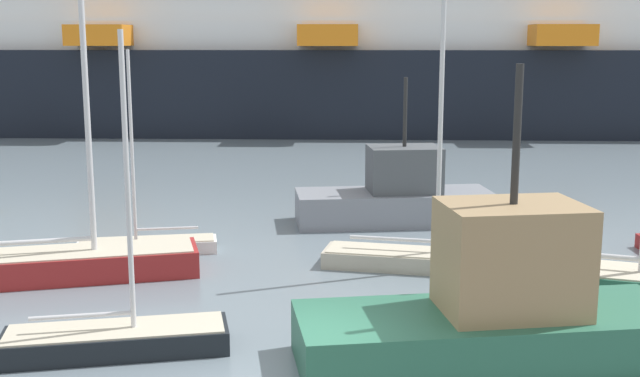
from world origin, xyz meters
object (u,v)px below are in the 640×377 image
object	(u,v)px
fishing_boat_1	(497,308)
sailboat_0	(75,260)
cruise_ship	(130,56)
sailboat_4	(116,337)
fishing_boat_0	(397,196)
sailboat_5	(617,281)
sailboat_6	(421,254)
sailboat_2	(147,243)

from	to	relation	value
fishing_boat_1	sailboat_0	bearing A→B (deg)	143.14
sailboat_0	cruise_ship	distance (m)	38.96
fishing_boat_1	sailboat_4	bearing A→B (deg)	169.10
fishing_boat_1	cruise_ship	bearing A→B (deg)	103.95
fishing_boat_0	fishing_boat_1	distance (m)	12.27
sailboat_4	fishing_boat_1	world-z (taller)	sailboat_4
sailboat_0	sailboat_4	size ratio (longest dim) A/B	1.44
fishing_boat_0	cruise_ship	size ratio (longest dim) A/B	0.07
sailboat_0	sailboat_4	bearing A→B (deg)	-78.67
sailboat_5	sailboat_6	bearing A→B (deg)	165.39
sailboat_0	fishing_boat_0	world-z (taller)	sailboat_0
sailboat_2	sailboat_6	size ratio (longest dim) A/B	0.69
sailboat_5	fishing_boat_1	xyz separation A→B (m)	(-3.73, -3.60, 0.56)
sailboat_5	fishing_boat_0	bearing A→B (deg)	136.99
sailboat_0	sailboat_2	size ratio (longest dim) A/B	1.55
cruise_ship	fishing_boat_0	bearing A→B (deg)	-59.91
sailboat_0	sailboat_2	bearing A→B (deg)	47.64
sailboat_5	sailboat_0	bearing A→B (deg)	-169.50
sailboat_0	sailboat_6	xyz separation A→B (m)	(9.54, 0.97, -0.08)
fishing_boat_0	fishing_boat_1	size ratio (longest dim) A/B	0.88
sailboat_0	sailboat_5	world-z (taller)	sailboat_5
sailboat_6	fishing_boat_1	size ratio (longest dim) A/B	1.10
sailboat_0	fishing_boat_0	xyz separation A→B (m)	(9.30, 6.69, 0.46)
sailboat_4	cruise_ship	distance (m)	44.58
fishing_boat_0	fishing_boat_1	world-z (taller)	fishing_boat_1
cruise_ship	sailboat_0	bearing A→B (deg)	-77.01
sailboat_2	fishing_boat_1	distance (m)	12.08
sailboat_2	fishing_boat_0	xyz separation A→B (m)	(7.93, 4.12, 0.64)
sailboat_6	cruise_ship	bearing A→B (deg)	126.77
fishing_boat_1	sailboat_5	bearing A→B (deg)	35.44
sailboat_0	cruise_ship	bearing A→B (deg)	87.22
sailboat_0	fishing_boat_0	distance (m)	11.47
sailboat_6	cruise_ship	size ratio (longest dim) A/B	0.08
sailboat_2	sailboat_4	distance (m)	7.87
sailboat_2	fishing_boat_0	distance (m)	8.96
sailboat_4	sailboat_2	bearing A→B (deg)	86.80
sailboat_4	sailboat_6	distance (m)	9.37
sailboat_0	fishing_boat_0	size ratio (longest dim) A/B	1.34
sailboat_2	sailboat_0	bearing A→B (deg)	52.19
sailboat_4	fishing_boat_1	bearing A→B (deg)	-13.80
sailboat_4	cruise_ship	xyz separation A→B (m)	(-10.22, 43.11, 4.89)
sailboat_0	fishing_boat_1	world-z (taller)	sailboat_0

